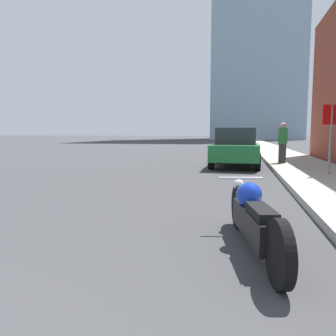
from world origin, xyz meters
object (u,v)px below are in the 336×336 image
parked_car_green (236,147)px  parked_car_black (239,137)px  motorcycle (253,218)px  stop_sign (331,127)px  parked_car_red (239,141)px  parked_car_blue (240,136)px  pedestrian (283,142)px  parked_car_white (240,138)px

parked_car_green → parked_car_black: (0.07, 34.09, 0.03)m
motorcycle → stop_sign: stop_sign is taller
motorcycle → parked_car_red: parked_car_red is taller
parked_car_green → parked_car_blue: (0.22, 46.15, 0.09)m
parked_car_green → pedestrian: size_ratio=2.54×
motorcycle → stop_sign: 7.41m
motorcycle → pedestrian: bearing=70.4°
parked_car_black → stop_sign: stop_sign is taller
parked_car_green → parked_car_red: bearing=91.2°
parked_car_green → parked_car_white: parked_car_white is taller
parked_car_black → parked_car_green: bearing=-91.6°
motorcycle → parked_car_white: (-0.16, 31.29, 0.49)m
parked_car_red → stop_sign: 14.31m
motorcycle → parked_car_black: parked_car_black is taller
motorcycle → parked_car_red: bearing=79.5°
parked_car_red → stop_sign: size_ratio=2.16×
parked_car_red → parked_car_blue: bearing=93.2°
parked_car_black → motorcycle: bearing=-91.1°
parked_car_white → parked_car_blue: size_ratio=0.90×
parked_car_red → parked_car_white: parked_car_white is taller
parked_car_black → parked_car_blue: bearing=87.8°
parked_car_green → parked_car_black: size_ratio=0.95×
parked_car_red → parked_car_blue: (0.13, 35.41, 0.05)m
parked_car_red → pedestrian: pedestrian is taller
motorcycle → parked_car_black: size_ratio=0.55×
pedestrian → parked_car_green: bearing=-164.5°
parked_car_blue → motorcycle: bearing=-85.2°
motorcycle → parked_car_blue: parked_car_blue is taller
parked_car_black → parked_car_blue: size_ratio=1.03×
parked_car_black → stop_sign: (2.79, -37.37, 0.75)m
parked_car_red → parked_car_white: bearing=92.9°
parked_car_white → parked_car_black: 12.94m
parked_car_white → parked_car_black: parked_car_white is taller
parked_car_green → parked_car_blue: size_ratio=0.98×
motorcycle → parked_car_blue: bearing=79.0°
parked_car_green → pedestrian: pedestrian is taller
parked_car_white → parked_car_blue: parked_car_blue is taller
parked_car_green → parked_car_black: bearing=91.6°
parked_car_white → stop_sign: bearing=-89.5°
pedestrian → parked_car_white: bearing=94.9°
stop_sign → motorcycle: bearing=-110.2°
parked_car_white → parked_car_black: size_ratio=0.88×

